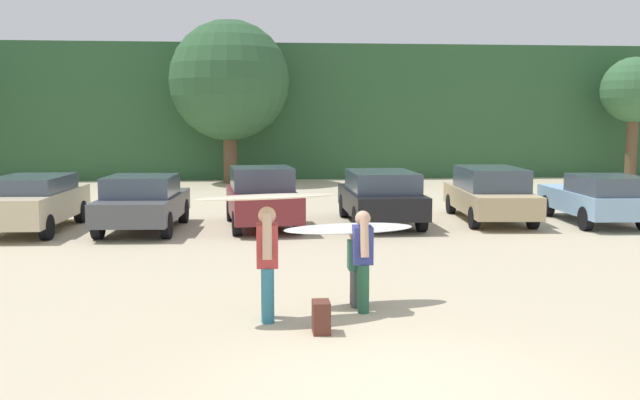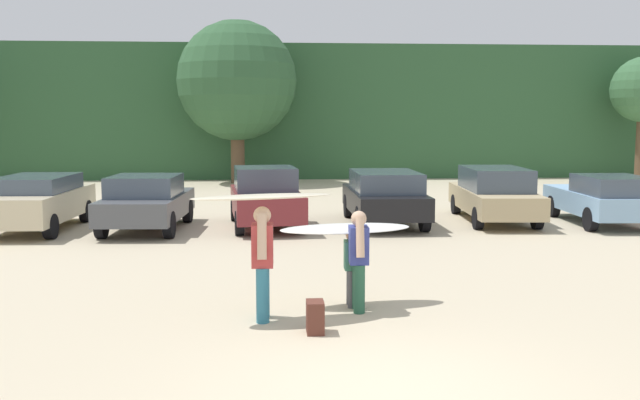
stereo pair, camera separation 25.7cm
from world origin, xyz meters
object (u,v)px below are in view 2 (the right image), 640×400
object	(u,v)px
parked_car_maroon	(266,197)
person_adult	(263,256)
person_child	(352,263)
surfboard_cream	(262,197)
backpack_dropped	(315,317)
parked_car_tan	(494,193)
surfboard_white	(346,228)
parked_car_champagne	(37,201)
parked_car_black	(384,196)
person_companion	(359,255)
parked_car_dark_gray	(147,201)
parked_car_sky_blue	(603,198)

from	to	relation	value
parked_car_maroon	person_adult	xyz separation A→B (m)	(-0.03, -9.13, 0.14)
person_child	surfboard_cream	distance (m)	1.89
surfboard_cream	backpack_dropped	xyz separation A→B (m)	(0.72, -0.78, -1.60)
parked_car_tan	surfboard_cream	world-z (taller)	surfboard_cream
person_adult	surfboard_white	bearing A→B (deg)	-146.98
parked_car_champagne	parked_car_black	xyz separation A→B (m)	(9.33, 0.33, 0.03)
parked_car_tan	person_companion	size ratio (longest dim) A/B	3.10
person_child	parked_car_maroon	bearing A→B (deg)	-79.53
person_child	parked_car_dark_gray	bearing A→B (deg)	-59.50
parked_car_champagne	parked_car_black	distance (m)	9.34
parked_car_dark_gray	person_adult	world-z (taller)	person_adult
surfboard_cream	person_child	bearing A→B (deg)	-170.72
parked_car_maroon	surfboard_cream	xyz separation A→B (m)	(-0.03, -9.05, 1.01)
parked_car_tan	person_adult	distance (m)	11.73
parked_car_champagne	parked_car_maroon	xyz separation A→B (m)	(6.03, 0.16, 0.02)
parked_car_champagne	surfboard_white	distance (m)	10.96
parked_car_tan	person_companion	bearing A→B (deg)	155.33
parked_car_black	surfboard_white	world-z (taller)	parked_car_black
person_companion	parked_car_dark_gray	bearing A→B (deg)	-59.96
parked_car_dark_gray	surfboard_white	size ratio (longest dim) A/B	1.94
parked_car_dark_gray	surfboard_cream	distance (m)	9.27
parked_car_sky_blue	person_companion	bearing A→B (deg)	139.41
parked_car_black	backpack_dropped	xyz separation A→B (m)	(-2.61, -10.00, -0.59)
parked_car_sky_blue	surfboard_white	xyz separation A→B (m)	(-8.07, -7.99, 0.48)
parked_car_champagne	parked_car_dark_gray	bearing A→B (deg)	-91.97
person_child	person_adult	bearing A→B (deg)	27.44
parked_car_maroon	parked_car_tan	distance (m)	6.59
person_adult	parked_car_champagne	bearing A→B (deg)	-54.93
parked_car_sky_blue	person_child	size ratio (longest dim) A/B	3.48
backpack_dropped	person_adult	bearing A→B (deg)	135.85
parked_car_sky_blue	surfboard_white	size ratio (longest dim) A/B	1.97
person_child	person_companion	world-z (taller)	person_companion
parked_car_maroon	surfboard_cream	distance (m)	9.11
parked_car_black	surfboard_cream	distance (m)	9.86
backpack_dropped	person_child	bearing A→B (deg)	64.29
surfboard_white	person_adult	bearing A→B (deg)	23.01
parked_car_tan	person_child	size ratio (longest dim) A/B	3.91
parked_car_maroon	parked_car_tan	xyz separation A→B (m)	(6.56, 0.58, -0.01)
surfboard_cream	surfboard_white	distance (m)	1.62
person_child	parked_car_black	bearing A→B (deg)	-101.40
parked_car_sky_blue	surfboard_white	world-z (taller)	parked_car_sky_blue
person_adult	backpack_dropped	bearing A→B (deg)	137.12
parked_car_champagne	person_adult	size ratio (longest dim) A/B	2.65
parked_car_dark_gray	parked_car_black	bearing A→B (deg)	-81.80
surfboard_white	surfboard_cream	bearing A→B (deg)	20.60
parked_car_black	parked_car_sky_blue	size ratio (longest dim) A/B	1.02
parked_car_maroon	backpack_dropped	size ratio (longest dim) A/B	9.30
parked_car_black	parked_car_tan	size ratio (longest dim) A/B	0.91
parked_car_black	person_child	bearing A→B (deg)	167.44
person_adult	person_child	bearing A→B (deg)	-152.56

